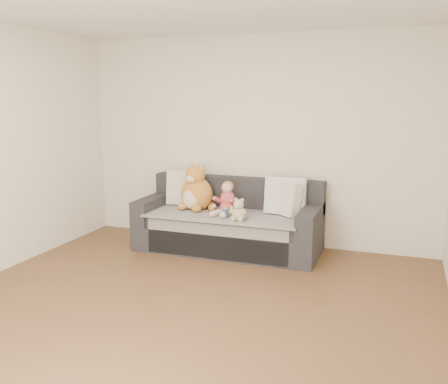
% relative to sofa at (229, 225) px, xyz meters
% --- Properties ---
extents(room_shell, '(5.00, 5.00, 5.00)m').
position_rel_sofa_xyz_m(room_shell, '(0.20, -1.64, 0.99)').
color(room_shell, brown).
rests_on(room_shell, ground).
extents(sofa, '(2.20, 0.94, 0.85)m').
position_rel_sofa_xyz_m(sofa, '(0.00, 0.00, 0.00)').
color(sofa, '#242429').
rests_on(sofa, ground).
extents(cushion_left, '(0.51, 0.30, 0.45)m').
position_rel_sofa_xyz_m(cushion_left, '(-0.66, 0.19, 0.38)').
color(cushion_left, beige).
rests_on(cushion_left, sofa).
extents(cushion_right_back, '(0.49, 0.23, 0.45)m').
position_rel_sofa_xyz_m(cushion_right_back, '(0.66, 0.12, 0.38)').
color(cushion_right_back, beige).
rests_on(cushion_right_back, sofa).
extents(cushion_right_front, '(0.46, 0.41, 0.41)m').
position_rel_sofa_xyz_m(cushion_right_front, '(0.66, 0.08, 0.36)').
color(cushion_right_front, beige).
rests_on(cushion_right_front, sofa).
extents(toddler, '(0.28, 0.40, 0.39)m').
position_rel_sofa_xyz_m(toddler, '(-0.00, -0.10, 0.33)').
color(toddler, '#CD4851').
rests_on(toddler, sofa).
extents(plush_cat, '(0.48, 0.42, 0.61)m').
position_rel_sofa_xyz_m(plush_cat, '(-0.43, -0.00, 0.39)').
color(plush_cat, '#AB6A26').
rests_on(plush_cat, sofa).
extents(teddy_bear, '(0.21, 0.16, 0.26)m').
position_rel_sofa_xyz_m(teddy_bear, '(0.24, -0.38, 0.27)').
color(teddy_bear, tan).
rests_on(teddy_bear, sofa).
extents(plush_cow, '(0.14, 0.21, 0.17)m').
position_rel_sofa_xyz_m(plush_cow, '(0.23, -0.31, 0.23)').
color(plush_cow, white).
rests_on(plush_cow, sofa).
extents(sippy_cup, '(0.11, 0.08, 0.12)m').
position_rel_sofa_xyz_m(sippy_cup, '(0.05, -0.27, 0.23)').
color(sippy_cup, '#493BA1').
rests_on(sippy_cup, sofa).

